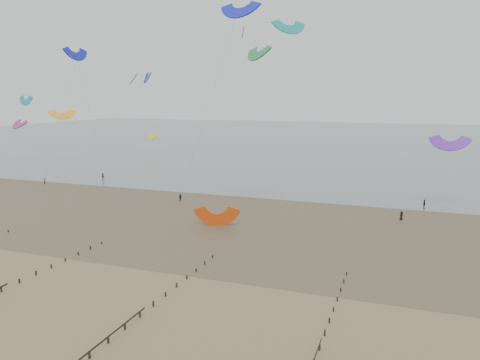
{
  "coord_description": "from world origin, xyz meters",
  "views": [
    {
      "loc": [
        28.19,
        -43.92,
        21.84
      ],
      "look_at": [
        2.2,
        28.0,
        8.0
      ],
      "focal_mm": 35.0,
      "sensor_mm": 36.0,
      "label": 1
    }
  ],
  "objects": [
    {
      "name": "kites_airborne",
      "position": [
        -16.85,
        82.94,
        22.84
      ],
      "size": [
        226.25,
        105.96,
        44.13
      ],
      "color": "blue",
      "rests_on": "ground"
    },
    {
      "name": "sea_and_shore",
      "position": [
        -4.08,
        34.4,
        0.01
      ],
      "size": [
        500.0,
        665.0,
        0.03
      ],
      "color": "#475654",
      "rests_on": "ground"
    },
    {
      "name": "ground",
      "position": [
        0.0,
        0.0,
        0.0
      ],
      "size": [
        500.0,
        500.0,
        0.0
      ],
      "primitive_type": "plane",
      "color": "brown",
      "rests_on": "ground"
    },
    {
      "name": "kitesurfer_lead",
      "position": [
        -56.49,
        47.17,
        0.75
      ],
      "size": [
        0.65,
        0.6,
        1.5
      ],
      "primitive_type": "imported",
      "rotation": [
        0.0,
        0.0,
        2.58
      ],
      "color": "black",
      "rests_on": "ground"
    },
    {
      "name": "grounded_kite",
      "position": [
        -1.75,
        27.27,
        0.0
      ],
      "size": [
        7.78,
        6.76,
        3.65
      ],
      "primitive_type": null,
      "rotation": [
        1.54,
        0.0,
        0.27
      ],
      "color": "#DD470E",
      "rests_on": "ground"
    },
    {
      "name": "kitesurfers",
      "position": [
        40.31,
        52.24,
        0.89
      ],
      "size": [
        122.65,
        17.62,
        1.89
      ],
      "color": "black",
      "rests_on": "ground"
    }
  ]
}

